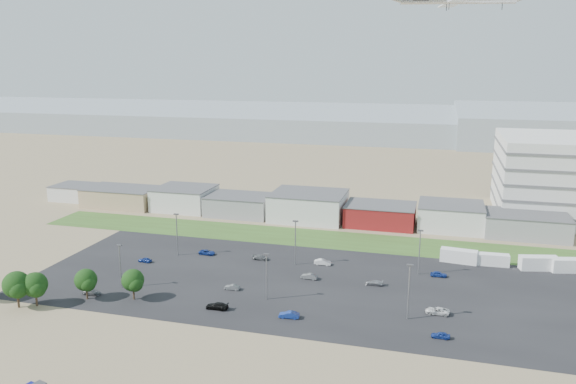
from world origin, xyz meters
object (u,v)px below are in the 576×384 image
(parked_car_6, at_px, (261,257))
(parked_car_11, at_px, (323,262))
(parked_car_10, at_px, (92,292))
(parked_car_8, at_px, (439,274))
(parked_car_9, at_px, (207,252))
(box_trailer_a, at_px, (459,256))
(parked_car_4, at_px, (232,287))
(parked_car_2, at_px, (441,335))
(parked_car_5, at_px, (145,260))
(parked_car_0, at_px, (437,311))
(parked_car_3, at_px, (217,306))
(parked_car_7, at_px, (309,276))
(parked_car_12, at_px, (374,283))
(parked_car_13, at_px, (289,315))

(parked_car_6, distance_m, parked_car_11, 15.32)
(parked_car_6, relative_size, parked_car_10, 1.05)
(parked_car_8, distance_m, parked_car_9, 56.04)
(parked_car_10, bearing_deg, box_trailer_a, -66.60)
(parked_car_6, height_order, parked_car_10, parked_car_6)
(parked_car_4, bearing_deg, parked_car_10, -70.88)
(parked_car_8, relative_size, parked_car_9, 0.88)
(parked_car_10, bearing_deg, parked_car_11, -60.05)
(parked_car_2, distance_m, parked_car_5, 72.01)
(parked_car_9, relative_size, parked_car_10, 1.09)
(parked_car_0, height_order, parked_car_2, parked_car_0)
(box_trailer_a, xyz_separation_m, parked_car_11, (-31.09, -10.36, -0.93))
(parked_car_2, bearing_deg, parked_car_0, -174.93)
(parked_car_9, bearing_deg, parked_car_2, -114.53)
(parked_car_5, height_order, parked_car_10, parked_car_5)
(parked_car_3, xyz_separation_m, parked_car_4, (-0.65, 9.78, -0.11))
(parked_car_7, bearing_deg, parked_car_2, 59.81)
(parked_car_3, bearing_deg, parked_car_6, -179.17)
(box_trailer_a, height_order, parked_car_2, box_trailer_a)
(parked_car_12, xyz_separation_m, parked_car_13, (-13.44, -20.41, 0.08))
(parked_car_0, bearing_deg, parked_car_5, -95.69)
(parked_car_2, relative_size, parked_car_7, 0.87)
(box_trailer_a, relative_size, parked_car_4, 2.56)
(box_trailer_a, xyz_separation_m, parked_car_10, (-73.42, -40.43, -1.04))
(parked_car_4, distance_m, parked_car_10, 28.87)
(parked_car_12, bearing_deg, parked_car_13, -33.77)
(parked_car_3, height_order, parked_car_6, parked_car_3)
(parked_car_0, relative_size, parked_car_7, 1.21)
(parked_car_2, height_order, parked_car_7, parked_car_7)
(parked_car_0, distance_m, parked_car_10, 69.62)
(box_trailer_a, xyz_separation_m, parked_car_2, (-3.74, -40.71, -1.04))
(parked_car_3, xyz_separation_m, parked_car_11, (14.67, 29.65, 0.00))
(parked_car_6, distance_m, parked_car_10, 39.97)
(parked_car_8, xyz_separation_m, parked_car_11, (-26.63, 0.60, 0.04))
(box_trailer_a, distance_m, parked_car_5, 75.41)
(parked_car_2, xyz_separation_m, parked_car_7, (-28.34, 20.73, 0.06))
(parked_car_7, xyz_separation_m, parked_car_8, (27.61, 9.02, 0.00))
(parked_car_13, bearing_deg, parked_car_8, 132.03)
(parked_car_8, xyz_separation_m, parked_car_12, (-13.32, -8.71, -0.06))
(parked_car_6, xyz_separation_m, parked_car_12, (28.61, -8.70, -0.03))
(parked_car_0, xyz_separation_m, parked_car_3, (-41.31, -9.12, 0.02))
(box_trailer_a, distance_m, parked_car_4, 55.40)
(parked_car_9, height_order, parked_car_10, parked_car_9)
(parked_car_10, xyz_separation_m, parked_car_11, (42.33, 30.07, 0.11))
(parked_car_5, bearing_deg, parked_car_9, 132.46)
(parked_car_9, relative_size, parked_car_13, 1.07)
(parked_car_9, height_order, parked_car_13, parked_car_13)
(parked_car_5, distance_m, parked_car_6, 27.80)
(parked_car_0, height_order, parked_car_11, parked_car_11)
(parked_car_5, distance_m, parked_car_8, 68.84)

